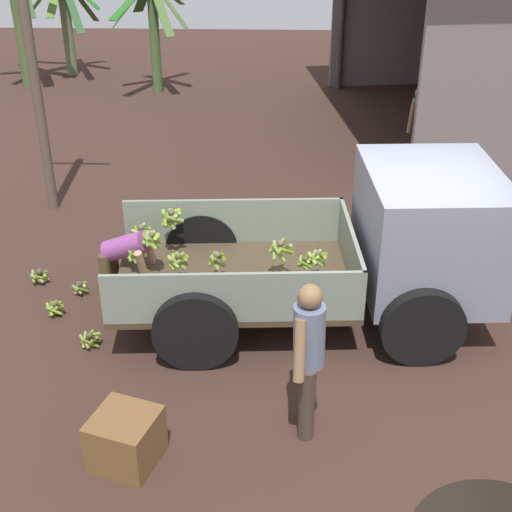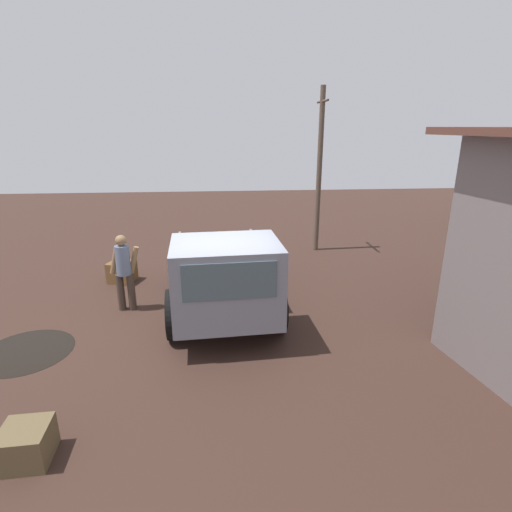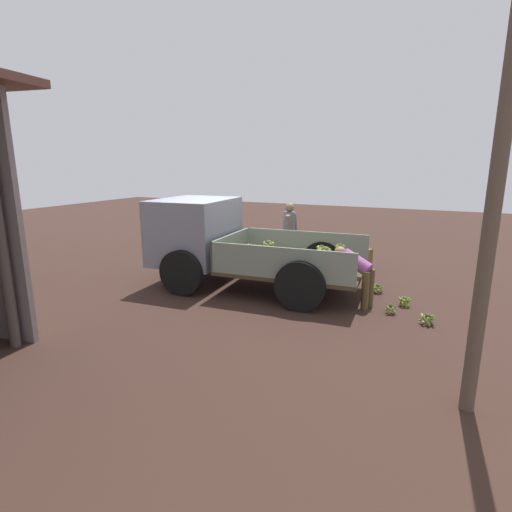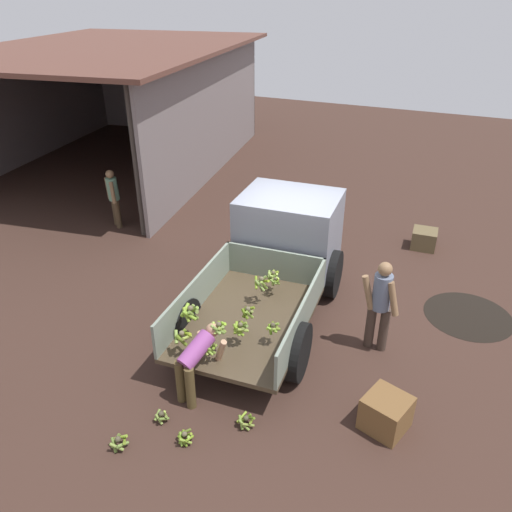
{
  "view_description": "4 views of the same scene",
  "coord_description": "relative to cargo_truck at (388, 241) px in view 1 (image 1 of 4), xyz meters",
  "views": [
    {
      "loc": [
        -1.46,
        -7.61,
        5.11
      ],
      "look_at": [
        -1.71,
        -0.74,
        1.31
      ],
      "focal_mm": 50.0,
      "sensor_mm": 36.0,
      "label": 1
    },
    {
      "loc": [
        7.21,
        0.16,
        3.93
      ],
      "look_at": [
        -0.91,
        0.84,
        1.26
      ],
      "focal_mm": 28.0,
      "sensor_mm": 36.0,
      "label": 2
    },
    {
      "loc": [
        -4.79,
        7.9,
        2.76
      ],
      "look_at": [
        -1.62,
        1.06,
        0.99
      ],
      "focal_mm": 28.0,
      "sensor_mm": 36.0,
      "label": 3
    },
    {
      "loc": [
        -8.37,
        -2.91,
        5.69
      ],
      "look_at": [
        -0.47,
        0.56,
        0.92
      ],
      "focal_mm": 35.0,
      "sensor_mm": 36.0,
      "label": 4
    }
  ],
  "objects": [
    {
      "name": "person_foreground_visitor",
      "position": [
        -1.04,
        -2.18,
        -0.1
      ],
      "size": [
        0.34,
        0.68,
        1.72
      ],
      "rotation": [
        0.0,
        0.0,
        3.08
      ],
      "color": "#413229",
      "rests_on": "ground"
    },
    {
      "name": "cargo_truck",
      "position": [
        0.0,
        0.0,
        0.0
      ],
      "size": [
        4.76,
        2.5,
        1.95
      ],
      "rotation": [
        0.0,
        0.0,
        0.06
      ],
      "color": "#453726",
      "rests_on": "ground"
    },
    {
      "name": "ground",
      "position": [
        0.13,
        -0.16,
        -1.05
      ],
      "size": [
        36.0,
        36.0,
        0.0
      ],
      "primitive_type": "plane",
      "color": "#39251E"
    },
    {
      "name": "banana_bunch_on_ground_1",
      "position": [
        -4.63,
        0.59,
        -0.93
      ],
      "size": [
        0.27,
        0.26,
        0.21
      ],
      "color": "#494230",
      "rests_on": "ground"
    },
    {
      "name": "banana_bunch_on_ground_0",
      "position": [
        -3.99,
        0.32,
        -0.94
      ],
      "size": [
        0.23,
        0.21,
        0.2
      ],
      "color": "#443E2C",
      "rests_on": "ground"
    },
    {
      "name": "person_bystander_near_shed",
      "position": [
        1.21,
        5.09,
        -0.2
      ],
      "size": [
        0.45,
        0.53,
        1.54
      ],
      "rotation": [
        0.0,
        0.0,
        2.51
      ],
      "color": "#4B3925",
      "rests_on": "ground"
    },
    {
      "name": "wooden_crate_0",
      "position": [
        -2.77,
        -2.69,
        -0.78
      ],
      "size": [
        0.75,
        0.75,
        0.54
      ],
      "primitive_type": "cube",
      "rotation": [
        0.0,
        0.0,
        4.39
      ],
      "color": "brown",
      "rests_on": "ground"
    },
    {
      "name": "banana_palm_2",
      "position": [
        -4.48,
        10.01,
        0.46
      ],
      "size": [
        1.86,
        2.41,
        2.72
      ],
      "color": "#43642F",
      "rests_on": "ground"
    },
    {
      "name": "banana_bunch_on_ground_2",
      "position": [
        -3.58,
        -0.85,
        -0.94
      ],
      "size": [
        0.27,
        0.27,
        0.2
      ],
      "color": "#4B4330",
      "rests_on": "ground"
    },
    {
      "name": "person_worker_loading",
      "position": [
        -3.29,
        0.1,
        -0.35
      ],
      "size": [
        0.83,
        0.67,
        1.13
      ],
      "rotation": [
        0.0,
        0.0,
        -0.27
      ],
      "color": "brown",
      "rests_on": "ground"
    },
    {
      "name": "banana_palm_3",
      "position": [
        -7.1,
        11.61,
        0.39
      ],
      "size": [
        2.41,
        2.3,
        2.64
      ],
      "color": "#60724B",
      "rests_on": "ground"
    },
    {
      "name": "banana_palm_0",
      "position": [
        1.56,
        13.24,
        0.46
      ],
      "size": [
        2.15,
        2.29,
        2.82
      ],
      "color": "#5A6C45",
      "rests_on": "ground"
    },
    {
      "name": "utility_pole",
      "position": [
        -5.15,
        3.04,
        1.57
      ],
      "size": [
        1.24,
        0.16,
        5.07
      ],
      "color": "brown",
      "rests_on": "ground"
    },
    {
      "name": "banana_palm_1",
      "position": [
        -7.91,
        10.48,
        0.72
      ],
      "size": [
        2.2,
        2.32,
        3.34
      ],
      "color": "#496031",
      "rests_on": "ground"
    },
    {
      "name": "banana_bunch_on_ground_3",
      "position": [
        -4.19,
        -0.2,
        -0.94
      ],
      "size": [
        0.26,
        0.26,
        0.21
      ],
      "color": "brown",
      "rests_on": "ground"
    }
  ]
}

